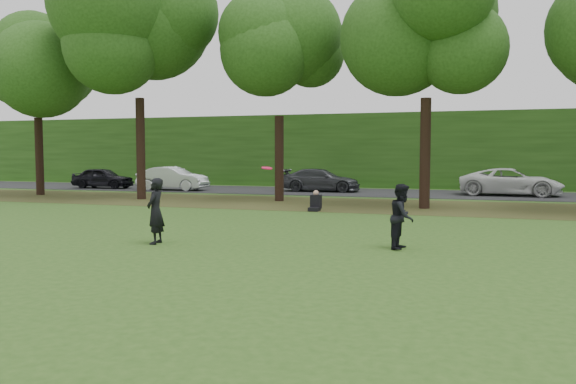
{
  "coord_description": "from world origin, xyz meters",
  "views": [
    {
      "loc": [
        5.8,
        -11.82,
        2.34
      ],
      "look_at": [
        1.2,
        2.35,
        1.3
      ],
      "focal_mm": 35.0,
      "sensor_mm": 36.0,
      "label": 1
    }
  ],
  "objects_px": {
    "frisbee": "(267,168)",
    "seated_person": "(315,203)",
    "player_left": "(156,211)",
    "player_right": "(402,216)"
  },
  "relations": [
    {
      "from": "player_left",
      "to": "seated_person",
      "type": "bearing_deg",
      "value": 161.78
    },
    {
      "from": "player_left",
      "to": "frisbee",
      "type": "height_order",
      "value": "frisbee"
    },
    {
      "from": "frisbee",
      "to": "seated_person",
      "type": "relative_size",
      "value": 0.43
    },
    {
      "from": "player_right",
      "to": "player_left",
      "type": "bearing_deg",
      "value": 108.31
    },
    {
      "from": "player_right",
      "to": "frisbee",
      "type": "height_order",
      "value": "frisbee"
    },
    {
      "from": "player_left",
      "to": "seated_person",
      "type": "distance_m",
      "value": 9.44
    },
    {
      "from": "seated_person",
      "to": "player_right",
      "type": "bearing_deg",
      "value": -62.65
    },
    {
      "from": "frisbee",
      "to": "seated_person",
      "type": "distance_m",
      "value": 8.78
    },
    {
      "from": "player_right",
      "to": "frisbee",
      "type": "relative_size",
      "value": 4.51
    },
    {
      "from": "player_left",
      "to": "player_right",
      "type": "height_order",
      "value": "player_left"
    }
  ]
}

